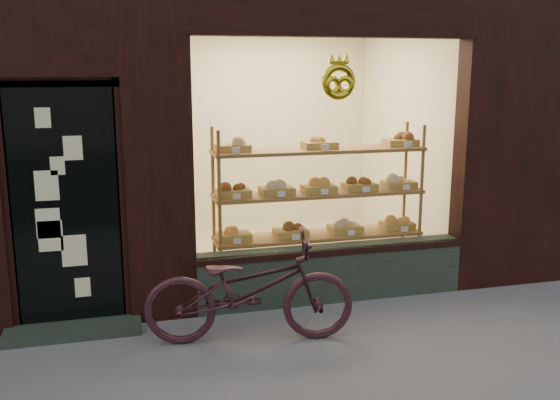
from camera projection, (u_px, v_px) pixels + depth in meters
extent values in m
cube|color=#27372E|center=(331.00, 273.00, 6.20)|extent=(2.70, 0.25, 0.55)
cube|color=black|center=(66.00, 208.00, 5.35)|extent=(0.90, 0.04, 2.15)
cube|color=#27372E|center=(74.00, 330.00, 5.42)|extent=(1.15, 0.35, 0.08)
torus|color=gold|center=(339.00, 82.00, 5.71)|extent=(0.33, 0.07, 0.33)
cube|color=brown|center=(318.00, 280.00, 6.65)|extent=(2.20, 0.45, 0.04)
cube|color=brown|center=(318.00, 235.00, 6.55)|extent=(2.20, 0.45, 0.03)
cube|color=brown|center=(319.00, 193.00, 6.45)|extent=(2.20, 0.45, 0.04)
cube|color=brown|center=(319.00, 150.00, 6.36)|extent=(2.20, 0.45, 0.04)
cylinder|color=brown|center=(220.00, 218.00, 6.03)|extent=(0.04, 0.04, 1.70)
cylinder|color=brown|center=(421.00, 206.00, 6.57)|extent=(0.04, 0.04, 1.70)
cylinder|color=brown|center=(214.00, 209.00, 6.40)|extent=(0.04, 0.04, 1.70)
cylinder|color=brown|center=(404.00, 198.00, 6.94)|extent=(0.04, 0.04, 1.70)
cube|color=olive|center=(234.00, 236.00, 6.31)|extent=(0.34, 0.24, 0.07)
sphere|color=#C46E41|center=(234.00, 228.00, 6.29)|extent=(0.11, 0.11, 0.11)
cube|color=silver|center=(237.00, 241.00, 6.13)|extent=(0.07, 0.01, 0.05)
cube|color=olive|center=(291.00, 232.00, 6.46)|extent=(0.34, 0.24, 0.07)
sphere|color=brown|center=(291.00, 224.00, 6.44)|extent=(0.11, 0.11, 0.11)
cube|color=silver|center=(296.00, 237.00, 6.29)|extent=(0.08, 0.01, 0.05)
cube|color=olive|center=(345.00, 229.00, 6.61)|extent=(0.34, 0.24, 0.07)
sphere|color=tan|center=(345.00, 221.00, 6.59)|extent=(0.11, 0.11, 0.11)
cube|color=silver|center=(351.00, 233.00, 6.44)|extent=(0.07, 0.01, 0.05)
cube|color=olive|center=(397.00, 225.00, 6.76)|extent=(0.34, 0.24, 0.07)
sphere|color=#C46E41|center=(397.00, 217.00, 6.74)|extent=(0.11, 0.11, 0.11)
cube|color=silver|center=(405.00, 229.00, 6.59)|extent=(0.08, 0.01, 0.05)
cube|color=olive|center=(233.00, 193.00, 6.21)|extent=(0.34, 0.24, 0.07)
sphere|color=brown|center=(233.00, 185.00, 6.20)|extent=(0.11, 0.11, 0.11)
cube|color=silver|center=(237.00, 197.00, 6.04)|extent=(0.07, 0.01, 0.06)
cube|color=olive|center=(277.00, 191.00, 6.33)|extent=(0.34, 0.24, 0.07)
sphere|color=tan|center=(277.00, 182.00, 6.31)|extent=(0.11, 0.11, 0.11)
cube|color=silver|center=(281.00, 194.00, 6.15)|extent=(0.07, 0.01, 0.06)
cube|color=olive|center=(319.00, 188.00, 6.44)|extent=(0.34, 0.24, 0.07)
sphere|color=#C46E41|center=(319.00, 180.00, 6.42)|extent=(0.11, 0.11, 0.11)
cube|color=silver|center=(325.00, 192.00, 6.27)|extent=(0.07, 0.01, 0.06)
cube|color=olive|center=(359.00, 186.00, 6.55)|extent=(0.34, 0.24, 0.07)
sphere|color=brown|center=(360.00, 178.00, 6.54)|extent=(0.11, 0.11, 0.11)
cube|color=silver|center=(366.00, 190.00, 6.38)|extent=(0.07, 0.01, 0.06)
cube|color=olive|center=(399.00, 184.00, 6.67)|extent=(0.34, 0.24, 0.07)
sphere|color=tan|center=(399.00, 176.00, 6.65)|extent=(0.11, 0.11, 0.11)
cube|color=silver|center=(406.00, 187.00, 6.49)|extent=(0.08, 0.01, 0.06)
cube|color=olive|center=(232.00, 148.00, 6.12)|extent=(0.34, 0.24, 0.07)
sphere|color=tan|center=(232.00, 139.00, 6.10)|extent=(0.11, 0.11, 0.11)
cube|color=silver|center=(236.00, 150.00, 5.95)|extent=(0.07, 0.01, 0.06)
cube|color=olive|center=(319.00, 145.00, 6.35)|extent=(0.34, 0.24, 0.07)
sphere|color=#C46E41|center=(319.00, 137.00, 6.33)|extent=(0.11, 0.11, 0.11)
cube|color=silver|center=(325.00, 147.00, 6.17)|extent=(0.07, 0.01, 0.06)
cube|color=olive|center=(400.00, 142.00, 6.57)|extent=(0.34, 0.24, 0.07)
sphere|color=brown|center=(401.00, 134.00, 6.56)|extent=(0.11, 0.11, 0.11)
cube|color=silver|center=(408.00, 144.00, 6.40)|extent=(0.08, 0.01, 0.06)
imported|color=#34161E|center=(249.00, 289.00, 5.22)|extent=(1.83, 0.89, 0.92)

